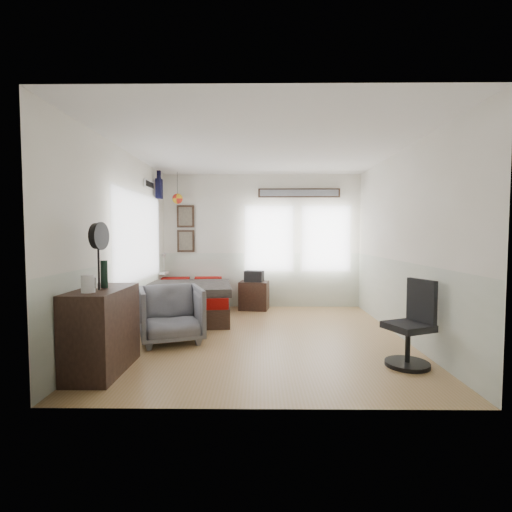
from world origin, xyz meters
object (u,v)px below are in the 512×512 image
object	(u,v)px
nightstand	(254,295)
armchair	(171,314)
task_chair	(412,331)
dresser	(102,330)
bed	(189,300)

from	to	relation	value
nightstand	armchair	bearing A→B (deg)	-107.78
task_chair	dresser	bearing A→B (deg)	160.79
nightstand	task_chair	size ratio (longest dim) A/B	0.57
dresser	armchair	bearing A→B (deg)	67.19
armchair	task_chair	bearing A→B (deg)	-37.38
bed	task_chair	distance (m)	3.83
nightstand	task_chair	world-z (taller)	task_chair
dresser	task_chair	bearing A→B (deg)	3.51
bed	nightstand	bearing A→B (deg)	25.27
armchair	task_chair	xyz separation A→B (m)	(2.94, -0.92, 0.01)
nightstand	dresser	bearing A→B (deg)	-106.55
armchair	task_chair	distance (m)	3.08
task_chair	armchair	bearing A→B (deg)	139.97
bed	armchair	size ratio (longest dim) A/B	2.49
dresser	armchair	size ratio (longest dim) A/B	1.18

